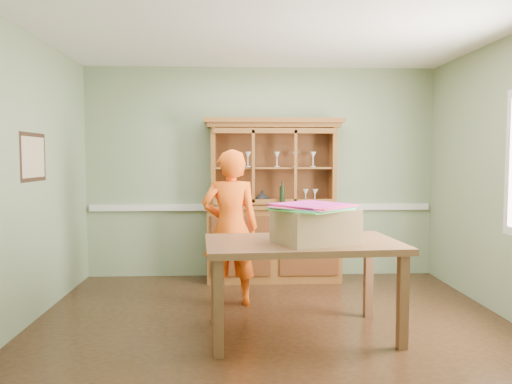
{
  "coord_description": "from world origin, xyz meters",
  "views": [
    {
      "loc": [
        -0.35,
        -4.47,
        1.55
      ],
      "look_at": [
        -0.14,
        0.4,
        1.21
      ],
      "focal_mm": 35.0,
      "sensor_mm": 36.0,
      "label": 1
    }
  ],
  "objects_px": {
    "dining_table": "(302,252)",
    "person": "(230,228)",
    "china_hutch": "(273,223)",
    "cardboard_box": "(315,226)"
  },
  "relations": [
    {
      "from": "dining_table",
      "to": "person",
      "type": "bearing_deg",
      "value": 119.81
    },
    {
      "from": "china_hutch",
      "to": "dining_table",
      "type": "relative_size",
      "value": 1.18
    },
    {
      "from": "china_hutch",
      "to": "cardboard_box",
      "type": "bearing_deg",
      "value": -84.92
    },
    {
      "from": "cardboard_box",
      "to": "person",
      "type": "bearing_deg",
      "value": 124.94
    },
    {
      "from": "china_hutch",
      "to": "dining_table",
      "type": "xyz_separation_m",
      "value": [
        0.09,
        -2.0,
        0.02
      ]
    },
    {
      "from": "cardboard_box",
      "to": "person",
      "type": "xyz_separation_m",
      "value": [
        -0.72,
        1.03,
        -0.16
      ]
    },
    {
      "from": "china_hutch",
      "to": "cardboard_box",
      "type": "relative_size",
      "value": 3.3
    },
    {
      "from": "cardboard_box",
      "to": "person",
      "type": "relative_size",
      "value": 0.38
    },
    {
      "from": "china_hutch",
      "to": "person",
      "type": "bearing_deg",
      "value": -116.57
    },
    {
      "from": "china_hutch",
      "to": "cardboard_box",
      "type": "distance_m",
      "value": 2.12
    }
  ]
}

